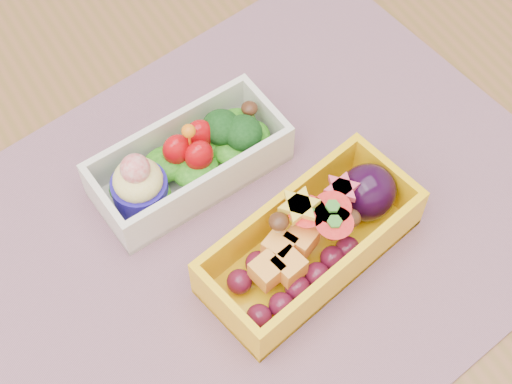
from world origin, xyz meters
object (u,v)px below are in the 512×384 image
table (305,285)px  bento_yellow (314,239)px  placemat (251,228)px  bento_white (188,162)px

table → bento_yellow: size_ratio=6.78×
placemat → bento_white: bento_white is taller
table → bento_yellow: (-0.01, -0.02, 0.13)m
table → bento_yellow: bento_yellow is taller
table → bento_yellow: bearing=-122.9°
table → bento_white: size_ratio=7.65×
placemat → bento_white: (-0.02, 0.06, 0.02)m
bento_yellow → table: bearing=46.4°
bento_white → table: bearing=-62.0°
placemat → bento_yellow: bento_yellow is taller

